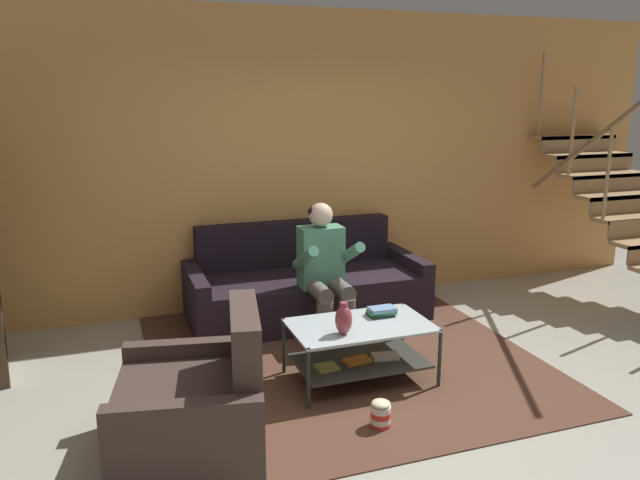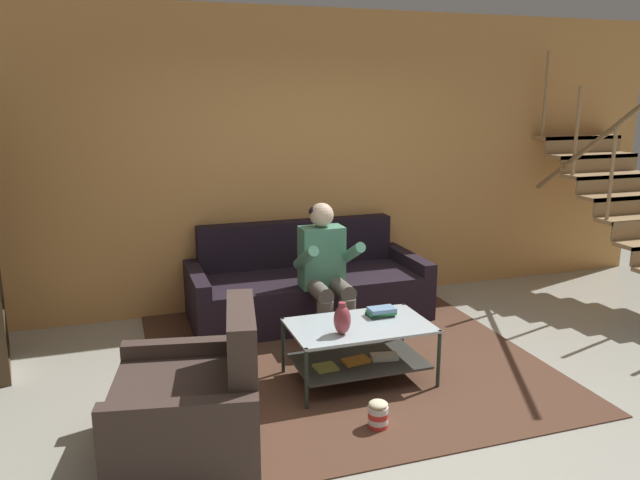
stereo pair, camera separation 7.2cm
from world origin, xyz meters
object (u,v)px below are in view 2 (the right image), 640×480
popcorn_tub (378,414)px  couch (306,288)px  book_stack (381,312)px  vase (342,319)px  person_seated_center (326,266)px  armchair (193,407)px  coffee_table (359,344)px

popcorn_tub → couch: bearing=85.0°
couch → book_stack: bearing=-82.5°
vase → book_stack: 0.49m
couch → popcorn_tub: (-0.19, -2.13, -0.19)m
couch → person_seated_center: person_seated_center is taller
person_seated_center → vase: bearing=-102.8°
book_stack → couch: bearing=97.5°
armchair → popcorn_tub: bearing=-5.5°
book_stack → coffee_table: bearing=-152.8°
couch → person_seated_center: 0.67m
armchair → vase: bearing=21.1°
vase → armchair: 1.22m
person_seated_center → couch: bearing=90.0°
couch → vase: bearing=-98.4°
vase → popcorn_tub: vase is taller
person_seated_center → armchair: size_ratio=1.09×
vase → book_stack: bearing=31.1°
couch → vase: size_ratio=9.46×
person_seated_center → coffee_table: size_ratio=1.14×
vase → popcorn_tub: 0.71m
coffee_table → armchair: bearing=-156.6°
couch → coffee_table: (-0.05, -1.46, 0.01)m
vase → popcorn_tub: (0.05, -0.54, -0.46)m
couch → coffee_table: bearing=-91.9°
book_stack → person_seated_center: bearing=102.8°
armchair → popcorn_tub: 1.18m
person_seated_center → armchair: 2.01m
couch → person_seated_center: size_ratio=1.87×
person_seated_center → armchair: person_seated_center is taller
couch → armchair: (-1.34, -2.02, 0.00)m
vase → armchair: size_ratio=0.22×
couch → book_stack: couch is taller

